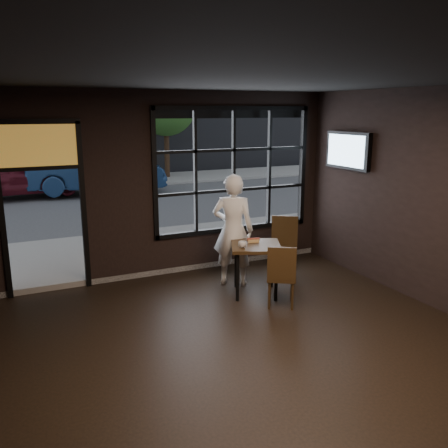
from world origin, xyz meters
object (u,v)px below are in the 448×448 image
cafe_table (255,269)px  navy_car (97,170)px  man (233,230)px  chair_near (281,275)px

cafe_table → navy_car: (-0.53, 10.36, 0.45)m
man → cafe_table: bearing=135.6°
man → navy_car: (-0.42, 9.79, -0.07)m
cafe_table → chair_near: bearing=-53.0°
man → navy_car: man is taller
navy_car → man: bearing=-166.8°
chair_near → navy_car: bearing=-54.8°
cafe_table → navy_car: bearing=117.2°
cafe_table → navy_car: size_ratio=0.18×
chair_near → man: 1.25m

